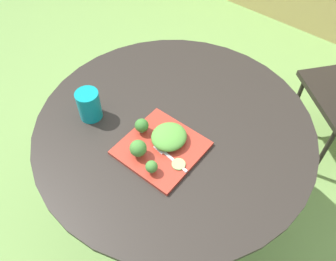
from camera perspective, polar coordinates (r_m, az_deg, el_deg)
The scene contains 10 objects.
ground_plane at distance 1.95m, azimuth 0.72°, elevation -13.08°, with size 12.00×12.00×0.00m, color #70994C.
patio_table at distance 1.50m, azimuth 0.92°, elevation -4.49°, with size 1.06×1.06×0.73m.
salad_plate at distance 1.26m, azimuth -1.09°, elevation -2.88°, with size 0.27×0.27×0.01m, color #AD3323.
drinking_glass at distance 1.36m, azimuth -12.58°, elevation 3.86°, with size 0.09×0.09×0.12m.
fork at distance 1.23m, azimuth -0.06°, elevation -4.02°, with size 0.15×0.04×0.00m.
lettuce_mound at distance 1.25m, azimuth 0.17°, elevation -1.00°, with size 0.12×0.13×0.05m, color #519338.
broccoli_floret_0 at distance 1.28m, azimuth -4.27°, elevation 0.81°, with size 0.05×0.05×0.06m.
broccoli_floret_1 at distance 1.17m, azimuth -2.67°, elevation -5.87°, with size 0.04×0.04×0.05m.
broccoli_floret_2 at distance 1.21m, azimuth -4.84°, elevation -2.90°, with size 0.06×0.06×0.07m.
cucumber_slice_0 at distance 1.21m, azimuth 1.71°, elevation -5.46°, with size 0.05×0.05×0.01m, color #8EB766.
Camera 1 is at (0.51, -0.68, 1.75)m, focal length 37.76 mm.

